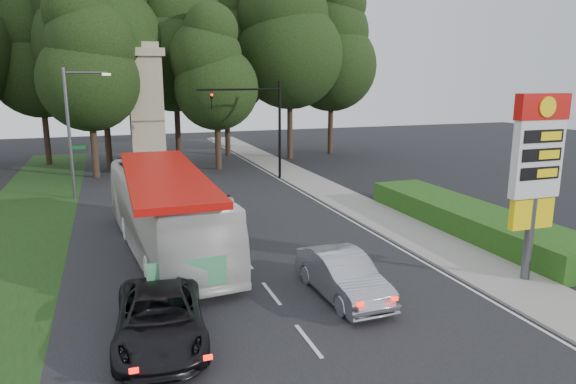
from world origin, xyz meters
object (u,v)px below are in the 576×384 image
object	(u,v)px
suv_charcoal	(160,317)
monument	(146,108)
streetlight_signs	(72,127)
traffic_signal_mast	(262,116)
gas_station_pylon	(537,163)
sedan_silver	(343,275)
transit_bus	(165,212)

from	to	relation	value
suv_charcoal	monument	bearing A→B (deg)	91.04
streetlight_signs	suv_charcoal	distance (m)	20.65
streetlight_signs	traffic_signal_mast	bearing A→B (deg)	8.92
gas_station_pylon	monument	world-z (taller)	monument
streetlight_signs	sedan_silver	distance (m)	21.46
gas_station_pylon	transit_bus	world-z (taller)	gas_station_pylon
suv_charcoal	sedan_silver	bearing A→B (deg)	14.80
monument	suv_charcoal	bearing A→B (deg)	-93.98
gas_station_pylon	traffic_signal_mast	xyz separation A→B (m)	(-3.52, 22.00, 0.22)
monument	streetlight_signs	bearing A→B (deg)	-121.97
streetlight_signs	transit_bus	xyz separation A→B (m)	(4.08, -12.18, -2.67)
gas_station_pylon	traffic_signal_mast	bearing A→B (deg)	99.09
gas_station_pylon	sedan_silver	bearing A→B (deg)	171.89
streetlight_signs	suv_charcoal	size ratio (longest dim) A/B	1.51
traffic_signal_mast	suv_charcoal	distance (m)	24.41
traffic_signal_mast	streetlight_signs	size ratio (longest dim) A/B	0.90
sedan_silver	suv_charcoal	xyz separation A→B (m)	(-6.20, -1.07, -0.04)
traffic_signal_mast	transit_bus	world-z (taller)	traffic_signal_mast
suv_charcoal	transit_bus	bearing A→B (deg)	87.49
monument	suv_charcoal	distance (m)	28.49
gas_station_pylon	suv_charcoal	distance (m)	13.67
traffic_signal_mast	transit_bus	xyz separation A→B (m)	(-8.59, -14.16, -2.91)
traffic_signal_mast	streetlight_signs	bearing A→B (deg)	-171.08
transit_bus	suv_charcoal	distance (m)	8.05
monument	transit_bus	distance (m)	20.46
gas_station_pylon	transit_bus	xyz separation A→B (m)	(-12.11, 7.84, -2.68)
sedan_silver	streetlight_signs	bearing A→B (deg)	114.18
gas_station_pylon	suv_charcoal	size ratio (longest dim) A/B	1.30
streetlight_signs	suv_charcoal	world-z (taller)	streetlight_signs
traffic_signal_mast	monument	world-z (taller)	monument
streetlight_signs	transit_bus	distance (m)	13.12
gas_station_pylon	traffic_signal_mast	size ratio (longest dim) A/B	0.95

